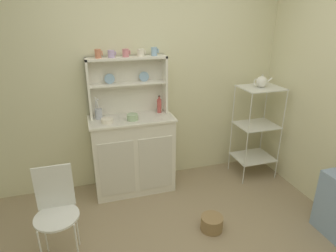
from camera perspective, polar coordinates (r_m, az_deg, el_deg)
wall_back at (r=3.44m, az=-3.57°, el=8.84°), size 3.84×0.05×2.50m
hutch_cabinet at (r=3.42m, az=-6.87°, el=-5.37°), size 0.94×0.45×0.91m
hutch_shelf_unit at (r=3.29m, az=-8.03°, el=8.76°), size 0.87×0.18×0.65m
bakers_rack at (r=3.76m, az=17.06°, el=0.54°), size 0.49×0.40×1.17m
wire_chair at (r=2.64m, az=-21.18°, el=-14.47°), size 0.36×0.36×0.85m
floor_basket at (r=3.03m, az=8.61°, el=-18.37°), size 0.22×0.22×0.14m
cup_terracotta_0 at (r=3.17m, az=-13.58°, el=13.68°), size 0.08×0.06×0.09m
cup_lilac_1 at (r=3.18m, az=-11.08°, el=13.77°), size 0.09×0.07×0.08m
cup_rose_2 at (r=3.20m, az=-8.30°, el=14.05°), size 0.08×0.07×0.08m
cup_cream_3 at (r=3.23m, az=-5.35°, el=14.18°), size 0.09×0.08×0.08m
cup_sky_4 at (r=3.26m, az=-2.70°, el=14.45°), size 0.08×0.07×0.09m
bowl_mixing_large at (r=3.14m, az=-11.90°, el=1.07°), size 0.13×0.13×0.05m
bowl_floral_medium at (r=3.16m, az=-7.01°, el=1.74°), size 0.12×0.12×0.06m
jam_bottle at (r=3.36m, az=-1.74°, el=4.07°), size 0.05×0.05×0.20m
utensil_jar at (r=3.26m, az=-13.50°, el=2.42°), size 0.08×0.08×0.24m
porcelain_teapot at (r=3.62m, az=17.94°, el=8.29°), size 0.22×0.13×0.15m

